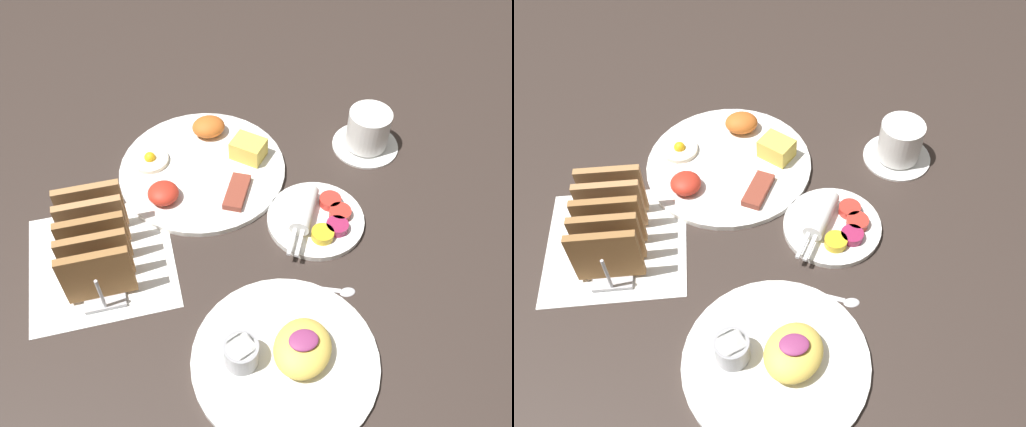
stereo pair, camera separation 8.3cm
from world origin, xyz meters
TOP-DOWN VIEW (x-y plane):
  - ground_plane at (0.00, 0.00)m, footprint 3.00×3.00m
  - napkin_flat at (-0.19, 0.02)m, footprint 0.22×0.22m
  - plate_breakfast at (-0.00, 0.17)m, footprint 0.29×0.29m
  - plate_condiments at (0.16, 0.01)m, footprint 0.16×0.16m
  - plate_foreground at (0.04, -0.21)m, footprint 0.26×0.26m
  - toast_rack at (-0.19, 0.02)m, footprint 0.10×0.18m
  - coffee_cup at (0.30, 0.16)m, footprint 0.12×0.12m
  - teaspoon at (0.13, -0.12)m, footprint 0.12×0.06m

SIDE VIEW (x-z plane):
  - ground_plane at x=0.00m, z-range 0.00..0.00m
  - napkin_flat at x=-0.19m, z-range 0.00..0.00m
  - teaspoon at x=0.13m, z-range 0.00..0.01m
  - plate_breakfast at x=0.00m, z-range -0.01..0.03m
  - plate_condiments at x=0.16m, z-range -0.01..0.03m
  - plate_foreground at x=0.04m, z-range -0.01..0.04m
  - coffee_cup at x=0.30m, z-range 0.00..0.08m
  - toast_rack at x=-0.19m, z-range 0.00..0.10m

